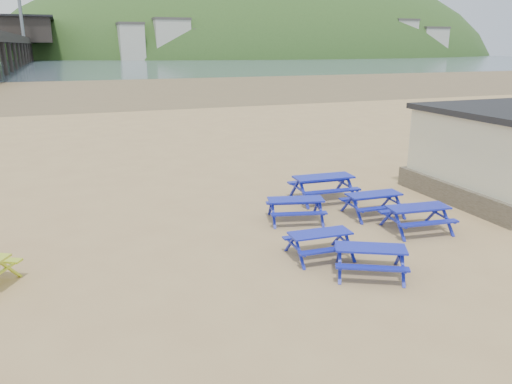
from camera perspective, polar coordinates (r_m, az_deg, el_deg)
name	(u,v)px	position (r m, az deg, el deg)	size (l,w,h in m)	color
ground	(273,241)	(13.84, 1.98, -5.65)	(400.00, 400.00, 0.00)	tan
wet_sand	(106,88)	(67.20, -16.78, 11.33)	(400.00, 400.00, 0.00)	olive
sea	(77,61)	(181.95, -19.78, 13.88)	(400.00, 400.00, 0.00)	#475865
picnic_table_blue_a	(296,210)	(15.34, 4.54, -2.04)	(1.97, 1.73, 0.70)	#080196
picnic_table_blue_b	(323,188)	(17.46, 7.68, 0.44)	(2.14, 1.77, 0.86)	#080196
picnic_table_blue_c	(373,204)	(16.20, 13.25, -1.39)	(1.79, 1.48, 0.72)	#080196
picnic_table_blue_d	(370,261)	(12.11, 12.87, -7.64)	(2.06, 1.93, 0.69)	#080196
picnic_table_blue_e	(320,245)	(12.85, 7.30, -5.97)	(1.63, 1.34, 0.66)	#080196
pier	(17,44)	(190.49, -25.60, 14.99)	(24.00, 220.00, 39.29)	black
headland_town	(262,76)	(259.94, 0.73, 13.12)	(264.00, 144.00, 108.00)	#2D4C1E
picnic_table_blue_g	(417,219)	(15.20, 17.94, -2.91)	(1.93, 1.62, 0.74)	#080196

